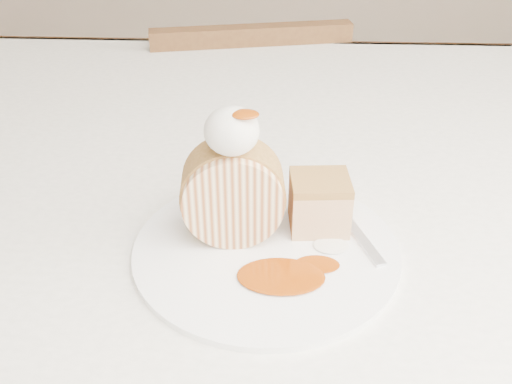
{
  "coord_description": "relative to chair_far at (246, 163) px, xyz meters",
  "views": [
    {
      "loc": [
        0.04,
        -0.39,
        1.09
      ],
      "look_at": [
        0.02,
        0.04,
        0.81
      ],
      "focal_mm": 40.0,
      "sensor_mm": 36.0,
      "label": 1
    }
  ],
  "objects": [
    {
      "name": "caramel_pool",
      "position": [
        0.08,
        -0.74,
        0.31
      ],
      "size": [
        0.08,
        0.06,
        0.0
      ],
      "primitive_type": null,
      "rotation": [
        0.0,
        0.0,
        0.08
      ],
      "color": "#8B3605",
      "rests_on": "plate"
    },
    {
      "name": "whipped_cream",
      "position": [
        0.03,
        -0.68,
        0.42
      ],
      "size": [
        0.05,
        0.05,
        0.04
      ],
      "primitive_type": "ellipsoid",
      "color": "silver",
      "rests_on": "roulade_slice"
    },
    {
      "name": "chair_far",
      "position": [
        0.0,
        0.0,
        0.0
      ],
      "size": [
        0.44,
        0.44,
        0.78
      ],
      "rotation": [
        0.0,
        0.0,
        3.34
      ],
      "color": "brown",
      "rests_on": "ground"
    },
    {
      "name": "fork",
      "position": [
        0.15,
        -0.67,
        0.31
      ],
      "size": [
        0.07,
        0.15,
        0.0
      ],
      "primitive_type": "cube",
      "rotation": [
        0.0,
        0.0,
        0.34
      ],
      "color": "silver",
      "rests_on": "plate"
    },
    {
      "name": "caramel_drizzle",
      "position": [
        0.05,
        -0.69,
        0.45
      ],
      "size": [
        0.02,
        0.02,
        0.01
      ],
      "primitive_type": "ellipsoid",
      "color": "#8B3605",
      "rests_on": "whipped_cream"
    },
    {
      "name": "roulade_slice",
      "position": [
        0.03,
        -0.68,
        0.36
      ],
      "size": [
        0.1,
        0.06,
        0.09
      ],
      "primitive_type": "cylinder",
      "rotation": [
        1.57,
        0.0,
        0.09
      ],
      "color": "beige",
      "rests_on": "plate"
    },
    {
      "name": "plate",
      "position": [
        0.06,
        -0.69,
        0.31
      ],
      "size": [
        0.27,
        0.27,
        0.01
      ],
      "primitive_type": "cylinder",
      "rotation": [
        0.0,
        0.0,
        0.08
      ],
      "color": "white",
      "rests_on": "table"
    },
    {
      "name": "cake_chunk",
      "position": [
        0.11,
        -0.66,
        0.33
      ],
      "size": [
        0.06,
        0.05,
        0.05
      ],
      "primitive_type": "cube",
      "rotation": [
        0.0,
        0.0,
        0.08
      ],
      "color": "#A3753D",
      "rests_on": "plate"
    },
    {
      "name": "table",
      "position": [
        0.03,
        -0.52,
        0.21
      ],
      "size": [
        1.4,
        0.9,
        0.75
      ],
      "color": "white",
      "rests_on": "ground"
    }
  ]
}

